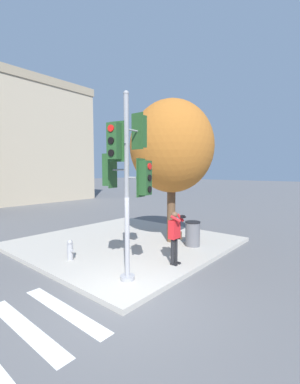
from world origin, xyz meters
name	(u,v)px	position (x,y,z in m)	size (l,w,h in m)	color
ground_plane	(124,300)	(0.00, 0.00, 0.00)	(160.00, 160.00, 0.00)	#5B5B5E
sidewalk_corner	(125,242)	(3.50, 3.50, 0.08)	(8.00, 8.00, 0.15)	#ADA89E
traffic_signal_pole	(127,168)	(0.69, 0.53, 3.31)	(1.48, 1.47, 5.21)	#939399
person_photographer	(175,233)	(2.57, 0.23, 1.20)	(0.58, 0.54, 1.75)	black
street_tree	(172,147)	(4.70, 1.89, 4.23)	(3.54, 3.54, 6.04)	brown
fire_hydrant	(70,250)	(0.56, 3.20, 0.50)	(0.20, 0.26, 0.71)	#99999E
trash_bin	(193,234)	(4.73, 0.84, 0.65)	(0.62, 0.62, 1.00)	#5B5B60
building_right	(1,141)	(6.04, 23.80, 6.17)	(16.71, 8.68, 12.31)	tan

